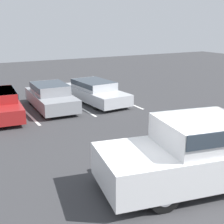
{
  "coord_description": "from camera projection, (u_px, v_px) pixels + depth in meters",
  "views": [
    {
      "loc": [
        -5.3,
        -5.37,
        4.18
      ],
      "look_at": [
        0.07,
        4.33,
        1.0
      ],
      "focal_mm": 50.0,
      "sensor_mm": 36.0,
      "label": 1
    }
  ],
  "objects": [
    {
      "name": "ground_plane",
      "position": [
        190.0,
        189.0,
        8.13
      ],
      "size": [
        60.0,
        60.0,
        0.0
      ],
      "primitive_type": "plane",
      "color": "#38383A"
    },
    {
      "name": "stall_stripe_b",
      "position": [
        25.0,
        111.0,
        15.26
      ],
      "size": [
        0.12,
        4.99,
        0.01
      ],
      "primitive_type": "cube",
      "color": "white",
      "rests_on": "ground_plane"
    },
    {
      "name": "stall_stripe_c",
      "position": [
        75.0,
        105.0,
        16.49
      ],
      "size": [
        0.12,
        4.99,
        0.01
      ],
      "primitive_type": "cube",
      "color": "white",
      "rests_on": "ground_plane"
    },
    {
      "name": "stall_stripe_d",
      "position": [
        119.0,
        99.0,
        17.72
      ],
      "size": [
        0.12,
        4.99,
        0.01
      ],
      "primitive_type": "cube",
      "color": "white",
      "rests_on": "ground_plane"
    },
    {
      "name": "pickup_truck",
      "position": [
        211.0,
        151.0,
        8.31
      ],
      "size": [
        6.34,
        3.17,
        1.82
      ],
      "rotation": [
        0.0,
        0.0,
        -0.19
      ],
      "color": "white",
      "rests_on": "ground_plane"
    },
    {
      "name": "parked_sedan_b",
      "position": [
        51.0,
        96.0,
        15.64
      ],
      "size": [
        1.9,
        4.28,
        1.25
      ],
      "rotation": [
        0.0,
        0.0,
        -1.62
      ],
      "color": "gray",
      "rests_on": "ground_plane"
    },
    {
      "name": "parked_sedan_c",
      "position": [
        94.0,
        91.0,
        16.95
      ],
      "size": [
        2.05,
        4.9,
        1.16
      ],
      "rotation": [
        0.0,
        0.0,
        -1.5
      ],
      "color": "#B7BABF",
      "rests_on": "ground_plane"
    }
  ]
}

